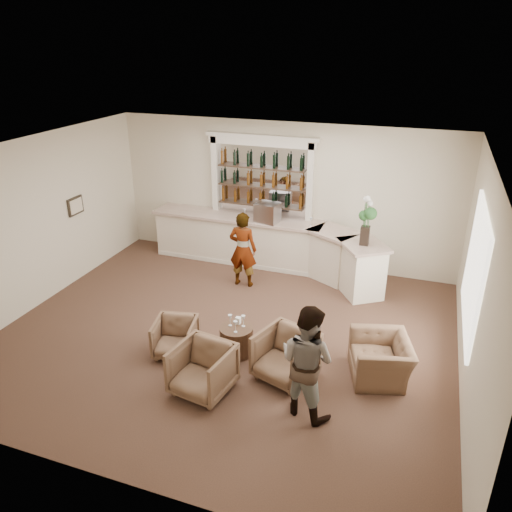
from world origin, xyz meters
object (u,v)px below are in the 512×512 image
(cocktail_table, at_px, (236,340))
(armchair_right, at_px, (285,356))
(bar_counter, at_px, (269,245))
(sommelier, at_px, (243,249))
(armchair_far, at_px, (380,359))
(espresso_machine, at_px, (267,213))
(flower_vase, at_px, (367,217))
(armchair_left, at_px, (175,337))
(armchair_center, at_px, (202,370))
(guest, at_px, (307,361))

(cocktail_table, relative_size, armchair_right, 0.66)
(bar_counter, height_order, sommelier, sommelier)
(armchair_far, bearing_deg, armchair_right, -86.77)
(armchair_right, distance_m, espresso_machine, 4.23)
(cocktail_table, distance_m, armchair_far, 2.39)
(armchair_right, xyz_separation_m, espresso_machine, (-1.57, 3.80, 0.97))
(flower_vase, bearing_deg, armchair_left, -129.44)
(sommelier, xyz_separation_m, flower_vase, (2.48, 0.38, 0.89))
(sommelier, height_order, armchair_center, sommelier)
(bar_counter, distance_m, cocktail_table, 3.54)
(cocktail_table, bearing_deg, armchair_center, -95.85)
(bar_counter, xyz_separation_m, flower_vase, (2.23, -0.65, 1.14))
(bar_counter, distance_m, sommelier, 1.09)
(armchair_right, bearing_deg, cocktail_table, 178.91)
(bar_counter, distance_m, flower_vase, 2.58)
(armchair_right, bearing_deg, armchair_center, -126.48)
(sommelier, bearing_deg, bar_counter, -105.11)
(guest, distance_m, flower_vase, 3.95)
(sommelier, height_order, guest, guest)
(bar_counter, relative_size, espresso_machine, 11.36)
(flower_vase, bearing_deg, armchair_far, -74.91)
(cocktail_table, bearing_deg, armchair_right, -19.79)
(cocktail_table, bearing_deg, sommelier, 108.34)
(cocktail_table, xyz_separation_m, armchair_right, (0.97, -0.35, 0.14))
(cocktail_table, distance_m, guest, 1.88)
(cocktail_table, xyz_separation_m, flower_vase, (1.66, 2.84, 1.47))
(cocktail_table, relative_size, armchair_far, 0.56)
(flower_vase, bearing_deg, bar_counter, 163.75)
(armchair_left, xyz_separation_m, armchair_center, (0.86, -0.74, 0.07))
(armchair_far, distance_m, espresso_machine, 4.55)
(guest, relative_size, flower_vase, 1.69)
(cocktail_table, height_order, armchair_right, armchair_right)
(armchair_right, distance_m, flower_vase, 3.52)
(guest, xyz_separation_m, armchair_right, (-0.49, 0.66, -0.47))
(bar_counter, height_order, armchair_right, bar_counter)
(armchair_far, bearing_deg, armchair_left, -97.88)
(cocktail_table, xyz_separation_m, armchair_far, (2.38, 0.17, 0.08))
(armchair_left, relative_size, espresso_machine, 1.40)
(guest, bearing_deg, armchair_far, -107.20)
(armchair_center, bearing_deg, bar_counter, 104.55)
(bar_counter, xyz_separation_m, armchair_left, (-0.41, -3.85, -0.25))
(cocktail_table, height_order, guest, guest)
(bar_counter, distance_m, armchair_left, 3.88)
(bar_counter, bearing_deg, cocktail_table, -80.83)
(guest, distance_m, armchair_center, 1.65)
(flower_vase, bearing_deg, armchair_right, -102.28)
(armchair_left, bearing_deg, guest, -27.34)
(armchair_left, relative_size, armchair_far, 0.69)
(armchair_left, relative_size, flower_vase, 0.69)
(armchair_right, distance_m, armchair_far, 1.51)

